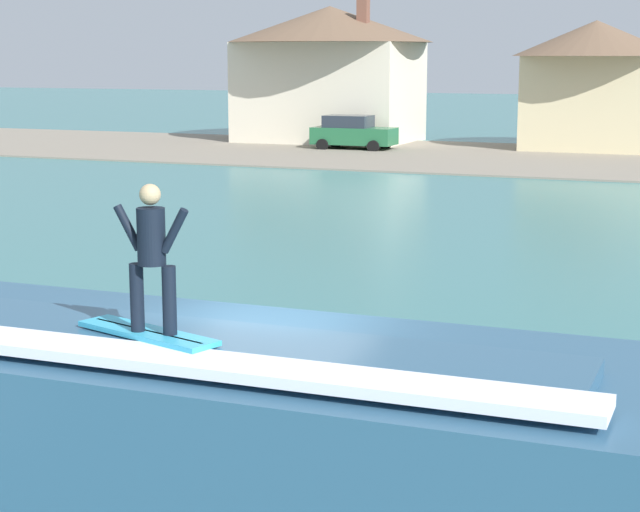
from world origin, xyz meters
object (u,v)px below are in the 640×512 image
car_near_shore (353,132)px  wave_crest (208,405)px  house_with_chimney (330,64)px  surfer (152,251)px  house_small_cottage (595,75)px  surfboard (147,333)px

car_near_shore → wave_crest: bearing=-72.3°
car_near_shore → house_with_chimney: (-3.21, 4.92, 3.58)m
surfer → house_with_chimney: (-16.76, 48.92, 1.68)m
car_near_shore → house_with_chimney: house_with_chimney is taller
wave_crest → car_near_shore: 45.47m
wave_crest → house_with_chimney: size_ratio=0.90×
car_near_shore → house_small_cottage: bearing=19.6°
car_near_shore → house_small_cottage: house_small_cottage is taller
surfboard → house_with_chimney: bearing=108.8°
car_near_shore → house_with_chimney: size_ratio=0.37×
car_near_shore → surfer: bearing=-72.9°
wave_crest → surfboard: (-0.43, -0.64, 1.00)m
wave_crest → car_near_shore: car_near_shore is taller
house_with_chimney → wave_crest: bearing=-70.5°
wave_crest → surfer: surfer is taller
car_near_shore → surfboard: bearing=-73.0°
surfboard → surfer: size_ratio=1.17×
car_near_shore → house_with_chimney: 6.88m
surfer → house_small_cottage: size_ratio=0.20×
wave_crest → surfer: size_ratio=6.30×
surfer → car_near_shore: size_ratio=0.39×
surfboard → house_small_cottage: bearing=91.7°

